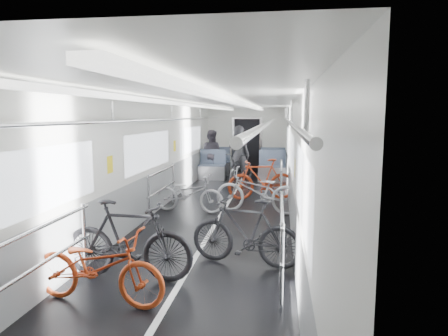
# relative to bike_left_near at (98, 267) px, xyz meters

# --- Properties ---
(car_shell) EXTENTS (3.02, 14.01, 2.41)m
(car_shell) POSITION_rel_bike_left_near_xyz_m (0.78, 5.75, 0.69)
(car_shell) COLOR black
(car_shell) RESTS_ON ground
(bike_left_near) EXTENTS (1.72, 0.79, 0.87)m
(bike_left_near) POSITION_rel_bike_left_near_xyz_m (0.00, 0.00, 0.00)
(bike_left_near) COLOR #BC3E17
(bike_left_near) RESTS_ON floor
(bike_left_mid) EXTENTS (1.78, 0.58, 1.06)m
(bike_left_mid) POSITION_rel_bike_left_near_xyz_m (0.08, 0.70, 0.09)
(bike_left_mid) COLOR black
(bike_left_mid) RESTS_ON floor
(bike_left_far) EXTENTS (1.66, 0.76, 0.84)m
(bike_left_far) POSITION_rel_bike_left_near_xyz_m (0.04, 4.41, -0.01)
(bike_left_far) COLOR #99999E
(bike_left_far) RESTS_ON floor
(bike_right_near) EXTENTS (1.69, 0.79, 0.98)m
(bike_right_near) POSITION_rel_bike_left_near_xyz_m (1.56, 1.41, 0.05)
(bike_right_near) COLOR black
(bike_right_near) RESTS_ON floor
(bike_right_mid) EXTENTS (1.97, 0.93, 1.00)m
(bike_right_mid) POSITION_rel_bike_left_near_xyz_m (1.55, 4.51, 0.06)
(bike_right_mid) COLOR #9D9EA2
(bike_right_mid) RESTS_ON floor
(bike_right_far) EXTENTS (1.81, 0.89, 1.04)m
(bike_right_far) POSITION_rel_bike_left_near_xyz_m (1.58, 5.95, 0.09)
(bike_right_far) COLOR #9A2E12
(bike_right_far) RESTS_ON floor
(bike_aisle) EXTENTS (1.11, 2.02, 1.01)m
(bike_aisle) POSITION_rel_bike_left_near_xyz_m (0.88, 7.95, 0.07)
(bike_aisle) COLOR black
(bike_aisle) RESTS_ON floor
(person_standing) EXTENTS (0.77, 0.61, 1.84)m
(person_standing) POSITION_rel_bike_left_near_xyz_m (0.78, 8.05, 0.49)
(person_standing) COLOR black
(person_standing) RESTS_ON floor
(person_seated) EXTENTS (0.90, 0.77, 1.64)m
(person_seated) POSITION_rel_bike_left_near_xyz_m (-0.33, 9.42, 0.39)
(person_seated) COLOR #332F37
(person_seated) RESTS_ON floor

